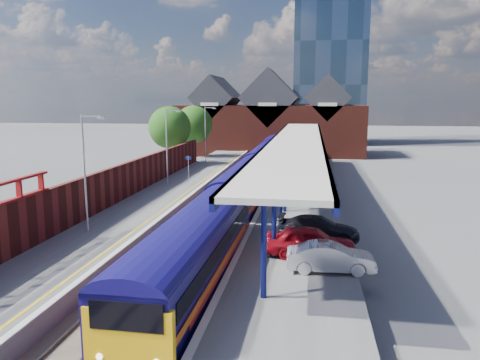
% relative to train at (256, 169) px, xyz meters
% --- Properties ---
extents(ground, '(240.00, 240.00, 0.00)m').
position_rel_train_xyz_m(ground, '(-1.49, 4.65, -2.12)').
color(ground, '#5B5B5E').
rests_on(ground, ground).
extents(ballast_bed, '(6.00, 76.00, 0.06)m').
position_rel_train_xyz_m(ballast_bed, '(-1.49, -5.35, -2.09)').
color(ballast_bed, '#473D33').
rests_on(ballast_bed, ground).
extents(rails, '(4.51, 76.00, 0.14)m').
position_rel_train_xyz_m(rails, '(-1.49, -5.35, -2.00)').
color(rails, slate).
rests_on(rails, ground).
extents(left_platform, '(5.00, 76.00, 1.00)m').
position_rel_train_xyz_m(left_platform, '(-6.99, -5.35, -1.62)').
color(left_platform, '#565659').
rests_on(left_platform, ground).
extents(right_platform, '(6.00, 76.00, 1.00)m').
position_rel_train_xyz_m(right_platform, '(4.51, -5.35, -1.62)').
color(right_platform, '#565659').
rests_on(right_platform, ground).
extents(coping_left, '(0.30, 76.00, 0.05)m').
position_rel_train_xyz_m(coping_left, '(-4.64, -5.35, -1.10)').
color(coping_left, silver).
rests_on(coping_left, left_platform).
extents(coping_right, '(0.30, 76.00, 0.05)m').
position_rel_train_xyz_m(coping_right, '(1.66, -5.35, -1.10)').
color(coping_right, silver).
rests_on(coping_right, right_platform).
extents(yellow_line, '(0.14, 76.00, 0.01)m').
position_rel_train_xyz_m(yellow_line, '(-5.24, -5.35, -1.12)').
color(yellow_line, yellow).
rests_on(yellow_line, left_platform).
extents(train, '(3.02, 65.93, 3.45)m').
position_rel_train_xyz_m(train, '(0.00, 0.00, 0.00)').
color(train, '#110C55').
rests_on(train, ground).
extents(canopy, '(4.50, 52.00, 4.48)m').
position_rel_train_xyz_m(canopy, '(3.99, -3.40, 3.13)').
color(canopy, '#0E1252').
rests_on(canopy, right_platform).
extents(lamp_post_b, '(1.48, 0.18, 7.00)m').
position_rel_train_xyz_m(lamp_post_b, '(-7.86, -19.35, 2.87)').
color(lamp_post_b, '#A5A8AA').
rests_on(lamp_post_b, left_platform).
extents(lamp_post_c, '(1.48, 0.18, 7.00)m').
position_rel_train_xyz_m(lamp_post_c, '(-7.86, -3.35, 2.87)').
color(lamp_post_c, '#A5A8AA').
rests_on(lamp_post_c, left_platform).
extents(lamp_post_d, '(1.48, 0.18, 7.00)m').
position_rel_train_xyz_m(lamp_post_d, '(-7.86, 12.65, 2.87)').
color(lamp_post_d, '#A5A8AA').
rests_on(lamp_post_d, left_platform).
extents(platform_sign, '(0.55, 0.08, 2.50)m').
position_rel_train_xyz_m(platform_sign, '(-6.49, -1.35, 0.57)').
color(platform_sign, '#A5A8AA').
rests_on(platform_sign, left_platform).
extents(brick_wall, '(0.35, 50.00, 3.86)m').
position_rel_train_xyz_m(brick_wall, '(-9.59, -11.81, 0.33)').
color(brick_wall, '#591F17').
rests_on(brick_wall, left_platform).
extents(station_building, '(30.00, 12.12, 13.78)m').
position_rel_train_xyz_m(station_building, '(-1.49, 32.65, 3.33)').
color(station_building, '#591F17').
rests_on(station_building, ground).
extents(glass_tower, '(14.20, 14.20, 40.30)m').
position_rel_train_xyz_m(glass_tower, '(8.51, 54.65, 18.08)').
color(glass_tower, '#425D72').
rests_on(glass_tower, ground).
extents(tree_near, '(5.20, 5.20, 8.10)m').
position_rel_train_xyz_m(tree_near, '(-11.84, 10.55, 3.23)').
color(tree_near, '#382314').
rests_on(tree_near, ground).
extents(tree_far, '(5.20, 5.20, 8.10)m').
position_rel_train_xyz_m(tree_far, '(-10.84, 18.55, 3.23)').
color(tree_far, '#382314').
rests_on(tree_far, ground).
extents(parked_car_red, '(4.53, 1.85, 1.54)m').
position_rel_train_xyz_m(parked_car_red, '(5.35, -21.99, -0.35)').
color(parked_car_red, '#A60D1A').
rests_on(parked_car_red, right_platform).
extents(parked_car_silver, '(4.11, 1.62, 1.33)m').
position_rel_train_xyz_m(parked_car_silver, '(6.28, -23.99, -0.46)').
color(parked_car_silver, silver).
rests_on(parked_car_silver, right_platform).
extents(parked_car_dark, '(4.74, 2.29, 1.33)m').
position_rel_train_xyz_m(parked_car_dark, '(5.79, -18.98, -0.46)').
color(parked_car_dark, black).
rests_on(parked_car_dark, right_platform).
extents(parked_car_blue, '(4.62, 3.03, 1.18)m').
position_rel_train_xyz_m(parked_car_blue, '(5.45, -3.61, -0.53)').
color(parked_car_blue, navy).
rests_on(parked_car_blue, right_platform).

